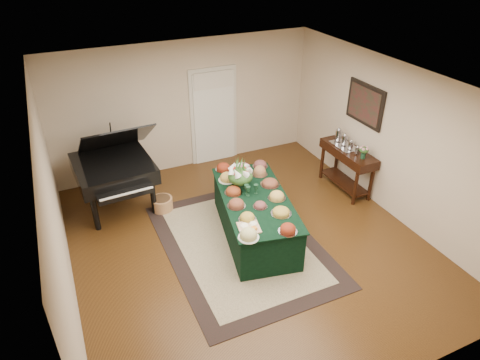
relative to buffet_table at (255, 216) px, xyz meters
name	(u,v)px	position (x,y,z in m)	size (l,w,h in m)	color
ground	(247,242)	(-0.20, -0.14, -0.38)	(6.00, 6.00, 0.00)	black
area_rug	(241,244)	(-0.33, -0.15, -0.37)	(2.39, 3.34, 0.01)	black
kitchen_doorway	(214,117)	(0.40, 2.83, 0.64)	(1.05, 0.07, 2.10)	beige
buffet_table	(255,216)	(0.00, 0.00, 0.00)	(1.47, 2.38, 0.75)	black
food_platters	(253,192)	(0.01, 0.11, 0.42)	(1.38, 2.36, 0.14)	#B9B9C2
cutting_board	(249,225)	(-0.44, -0.68, 0.41)	(0.37, 0.37, 0.10)	tan
green_goblets	(250,190)	(-0.03, 0.12, 0.46)	(0.22, 0.14, 0.18)	#163722
floral_centerpiece	(240,173)	(-0.08, 0.41, 0.63)	(0.44, 0.44, 0.44)	#163722
grand_piano	(114,168)	(-1.92, 1.84, 0.44)	(1.50, 1.68, 1.65)	black
wicker_basket	(162,204)	(-1.23, 1.38, -0.26)	(0.39, 0.39, 0.24)	#9C683E
mahogany_sideboard	(348,158)	(2.30, 0.60, 0.30)	(0.45, 1.30, 0.88)	black
tea_service	(346,141)	(2.30, 0.72, 0.61)	(0.34, 0.74, 0.30)	#B9B9C2
pink_bouquet	(364,150)	(2.30, 0.19, 0.66)	(0.19, 0.19, 0.25)	#163722
wall_painting	(365,104)	(2.52, 0.60, 1.37)	(0.05, 0.95, 0.75)	black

